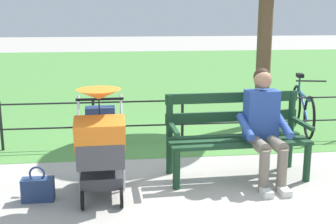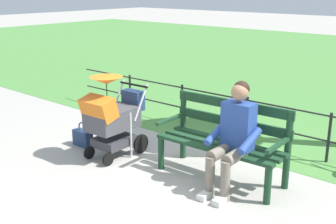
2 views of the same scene
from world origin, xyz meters
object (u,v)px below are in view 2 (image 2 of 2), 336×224
at_px(park_bench, 224,137).
at_px(person_on_bench, 233,134).
at_px(handbag, 83,138).
at_px(stroller, 112,116).

distance_m(park_bench, person_on_bench, 0.37).
bearing_deg(person_on_bench, handbag, 6.10).
distance_m(stroller, handbag, 0.80).
relative_size(park_bench, handbag, 4.38).
bearing_deg(handbag, stroller, -178.04).
height_order(park_bench, handbag, park_bench).
height_order(person_on_bench, handbag, person_on_bench).
relative_size(person_on_bench, stroller, 1.11).
bearing_deg(stroller, handbag, 1.96).
relative_size(park_bench, person_on_bench, 1.27).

